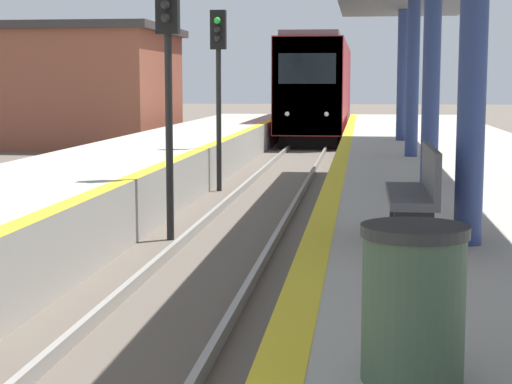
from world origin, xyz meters
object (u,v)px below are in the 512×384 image
at_px(trash_bin, 413,303).
at_px(bench, 417,191).
at_px(signal_mid, 168,57).
at_px(signal_far, 218,65).
at_px(train, 319,88).

bearing_deg(trash_bin, bench, 86.20).
relative_size(signal_mid, signal_far, 1.00).
bearing_deg(signal_mid, bench, -54.57).
xyz_separation_m(trash_bin, bench, (0.27, 4.04, 0.08)).
bearing_deg(bench, train, 94.61).
distance_m(signal_mid, bench, 6.46).
distance_m(signal_far, trash_bin, 16.03).
bearing_deg(signal_mid, signal_far, 92.36).
relative_size(train, trash_bin, 22.03).
bearing_deg(train, trash_bin, -86.32).
distance_m(signal_far, bench, 12.23).
distance_m(train, trash_bin, 36.65).
height_order(train, signal_mid, train).
height_order(signal_mid, signal_far, same).
xyz_separation_m(train, bench, (2.62, -32.52, -0.79)).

